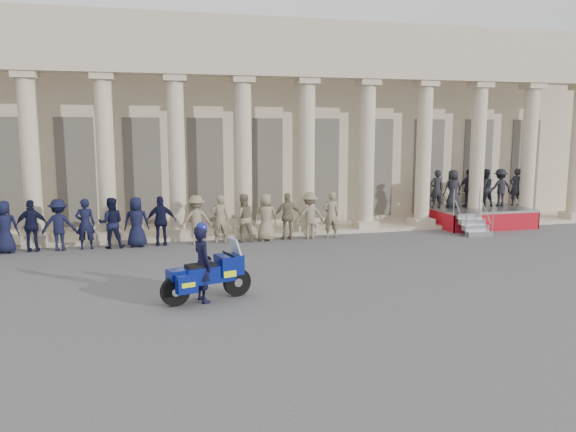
% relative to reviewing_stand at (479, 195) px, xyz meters
% --- Properties ---
extents(ground, '(90.00, 90.00, 0.00)m').
position_rel_reviewing_stand_xyz_m(ground, '(-11.94, -8.06, -1.38)').
color(ground, '#4A4A4C').
rests_on(ground, ground).
extents(building, '(40.00, 12.50, 9.00)m').
position_rel_reviewing_stand_xyz_m(building, '(-11.94, 6.69, 3.14)').
color(building, '#B9A88B').
rests_on(building, ground).
extents(officer_rank, '(17.06, 0.70, 1.84)m').
position_rel_reviewing_stand_xyz_m(officer_rank, '(-15.60, -1.17, -0.46)').
color(officer_rank, black).
rests_on(officer_rank, ground).
extents(reviewing_stand, '(4.62, 3.97, 2.52)m').
position_rel_reviewing_stand_xyz_m(reviewing_stand, '(0.00, 0.00, 0.00)').
color(reviewing_stand, gray).
rests_on(reviewing_stand, ground).
extents(motorcycle, '(2.32, 1.26, 1.53)m').
position_rel_reviewing_stand_xyz_m(motorcycle, '(-13.00, -8.45, -0.72)').
color(motorcycle, black).
rests_on(motorcycle, ground).
extents(rider, '(0.64, 0.80, 2.00)m').
position_rel_reviewing_stand_xyz_m(rider, '(-13.12, -8.49, -0.40)').
color(rider, black).
rests_on(rider, ground).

